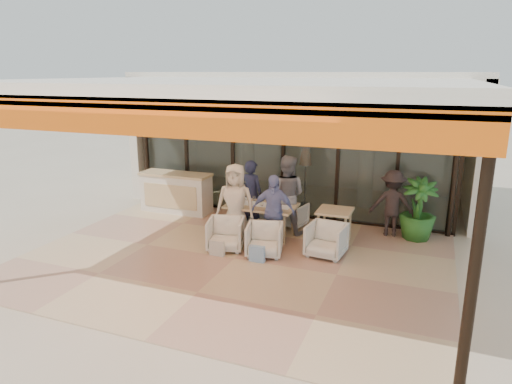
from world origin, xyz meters
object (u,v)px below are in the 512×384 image
at_px(chair_far_right, 292,213).
at_px(chair_near_left, 226,233).
at_px(host_counter, 176,192).
at_px(side_table, 335,215).
at_px(chair_near_right, 264,238).
at_px(diner_grey, 286,195).
at_px(diner_periwinkle, 273,211).
at_px(side_chair, 326,239).
at_px(potted_palm, 418,210).
at_px(dining_table, 261,207).
at_px(chair_far_left, 259,208).
at_px(diner_navy, 251,195).
at_px(standing_woman, 392,204).
at_px(diner_cream, 235,203).

height_order(chair_far_right, chair_near_left, chair_near_left).
bearing_deg(host_counter, side_table, -9.59).
bearing_deg(chair_near_right, host_counter, 135.36).
xyz_separation_m(diner_grey, diner_periwinkle, (-0.00, -0.90, -0.12)).
relative_size(side_chair, potted_palm, 0.54).
bearing_deg(diner_periwinkle, side_chair, -9.16).
distance_m(side_table, side_chair, 0.80).
xyz_separation_m(diner_periwinkle, side_chair, (1.15, -0.10, -0.40)).
height_order(dining_table, diner_periwinkle, diner_periwinkle).
distance_m(chair_far_left, diner_navy, 0.67).
height_order(chair_near_right, standing_woman, standing_woman).
relative_size(host_counter, standing_woman, 1.24).
distance_m(chair_far_right, side_table, 1.41).
bearing_deg(dining_table, host_counter, 161.18).
bearing_deg(diner_cream, chair_near_right, -39.98).
xyz_separation_m(dining_table, potted_palm, (3.19, 1.07, -0.01)).
xyz_separation_m(chair_far_right, diner_navy, (-0.84, -0.50, 0.50)).
distance_m(diner_grey, diner_periwinkle, 0.91).
bearing_deg(diner_navy, chair_far_right, -139.03).
relative_size(side_table, side_chair, 1.02).
height_order(diner_grey, standing_woman, diner_grey).
xyz_separation_m(host_counter, dining_table, (2.69, -0.92, 0.16)).
relative_size(dining_table, chair_far_left, 2.06).
distance_m(chair_near_left, potted_palm, 4.14).
height_order(chair_far_right, side_chair, side_chair).
bearing_deg(diner_periwinkle, diner_cream, 175.70).
xyz_separation_m(chair_far_right, diner_cream, (-0.84, -1.40, 0.54)).
height_order(side_chair, standing_woman, standing_woman).
height_order(diner_cream, standing_woman, diner_cream).
height_order(diner_periwinkle, side_table, diner_periwinkle).
distance_m(chair_near_right, diner_cream, 1.09).
xyz_separation_m(side_table, potted_palm, (1.62, 0.87, 0.04)).
xyz_separation_m(chair_far_left, chair_near_right, (0.84, -1.90, -0.01)).
bearing_deg(diner_navy, side_chair, 163.56).
bearing_deg(chair_far_left, diner_grey, 127.81).
xyz_separation_m(diner_navy, side_table, (1.99, -0.25, -0.17)).
bearing_deg(chair_far_left, standing_woman, 161.47).
height_order(side_table, standing_woman, standing_woman).
xyz_separation_m(host_counter, diner_periwinkle, (3.11, -1.37, 0.24)).
bearing_deg(chair_far_left, side_table, 137.96).
height_order(dining_table, chair_far_left, dining_table).
bearing_deg(diner_grey, chair_near_right, 87.38).
distance_m(side_table, potted_palm, 1.84).
relative_size(chair_far_left, diner_grey, 0.41).
bearing_deg(standing_woman, diner_periwinkle, 29.22).
distance_m(chair_far_right, potted_palm, 2.79).
relative_size(chair_far_left, diner_navy, 0.45).
relative_size(chair_far_left, standing_woman, 0.49).
xyz_separation_m(host_counter, diner_navy, (2.27, -0.47, 0.28)).
bearing_deg(chair_near_left, diner_cream, 74.41).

